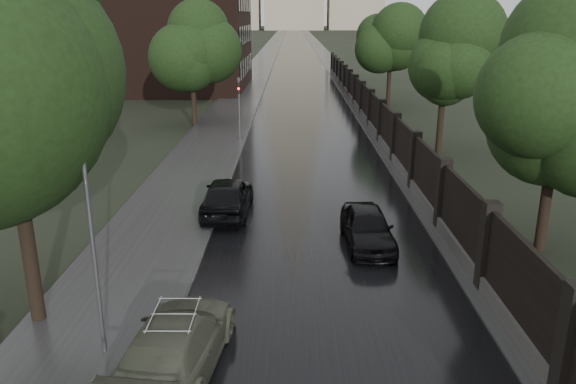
{
  "coord_description": "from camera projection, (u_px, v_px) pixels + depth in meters",
  "views": [
    {
      "loc": [
        -1.02,
        -9.88,
        7.7
      ],
      "look_at": [
        -1.16,
        9.68,
        1.5
      ],
      "focal_mm": 35.0,
      "sensor_mm": 36.0,
      "label": 1
    }
  ],
  "objects": [
    {
      "name": "verge_right",
      "position": [
        311.0,
        38.0,
        192.81
      ],
      "size": [
        3.0,
        420.0,
        0.08
      ],
      "primitive_type": "cube",
      "color": "#2D2D2D",
      "rests_on": "ground"
    },
    {
      "name": "volga_sedan",
      "position": [
        176.0,
        344.0,
        12.5
      ],
      "size": [
        2.48,
        4.98,
        1.39
      ],
      "primitive_type": "imported",
      "rotation": [
        0.0,
        0.0,
        3.03
      ],
      "color": "#545746",
      "rests_on": "ground"
    },
    {
      "name": "sidewalk_left",
      "position": [
        278.0,
        38.0,
        192.87
      ],
      "size": [
        4.0,
        420.0,
        0.16
      ],
      "primitive_type": "cube",
      "color": "#2D2D2D",
      "rests_on": "ground"
    },
    {
      "name": "tree_left_far",
      "position": [
        191.0,
        52.0,
        38.8
      ],
      "size": [
        4.25,
        4.25,
        7.39
      ],
      "color": "black",
      "rests_on": "ground"
    },
    {
      "name": "lamp_post",
      "position": [
        94.0,
        253.0,
        12.4
      ],
      "size": [
        0.25,
        0.12,
        5.11
      ],
      "color": "#59595E",
      "rests_on": "ground"
    },
    {
      "name": "tree_left_near",
      "position": [
        2.0,
        74.0,
        12.71
      ],
      "size": [
        5.44,
        5.44,
        9.16
      ],
      "color": "black",
      "rests_on": "ground"
    },
    {
      "name": "traffic_light",
      "position": [
        239.0,
        104.0,
        34.87
      ],
      "size": [
        0.16,
        0.32,
        4.0
      ],
      "color": "#59595E",
      "rests_on": "ground"
    },
    {
      "name": "tree_right_b",
      "position": [
        445.0,
        66.0,
        31.17
      ],
      "size": [
        4.08,
        4.08,
        7.01
      ],
      "color": "black",
      "rests_on": "ground"
    },
    {
      "name": "road",
      "position": [
        295.0,
        38.0,
        192.85
      ],
      "size": [
        8.0,
        420.0,
        0.02
      ],
      "primitive_type": "cube",
      "color": "black",
      "rests_on": "ground"
    },
    {
      "name": "car_right_near",
      "position": [
        367.0,
        227.0,
        19.4
      ],
      "size": [
        1.75,
        4.04,
        1.36
      ],
      "primitive_type": "imported",
      "rotation": [
        0.0,
        0.0,
        0.04
      ],
      "color": "black",
      "rests_on": "ground"
    },
    {
      "name": "fence_right",
      "position": [
        367.0,
        108.0,
        41.92
      ],
      "size": [
        0.45,
        75.72,
        2.7
      ],
      "color": "#383533",
      "rests_on": "ground"
    },
    {
      "name": "tree_right_a",
      "position": [
        560.0,
        105.0,
        17.82
      ],
      "size": [
        4.08,
        4.08,
        7.01
      ],
      "color": "black",
      "rests_on": "ground"
    },
    {
      "name": "tree_right_c",
      "position": [
        391.0,
        48.0,
        48.32
      ],
      "size": [
        4.08,
        4.08,
        7.01
      ],
      "color": "black",
      "rests_on": "ground"
    },
    {
      "name": "hatchback_left",
      "position": [
        227.0,
        196.0,
        22.45
      ],
      "size": [
        1.93,
        4.57,
        1.54
      ],
      "primitive_type": "imported",
      "rotation": [
        0.0,
        0.0,
        3.12
      ],
      "color": "black",
      "rests_on": "ground"
    }
  ]
}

